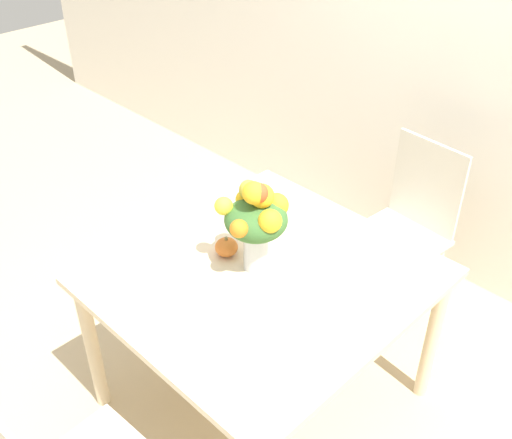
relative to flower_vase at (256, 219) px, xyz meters
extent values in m
plane|color=tan|center=(0.05, -0.01, -0.98)|extent=(12.00, 12.00, 0.00)
cube|color=white|center=(0.05, 1.45, 0.37)|extent=(8.00, 0.06, 2.70)
cube|color=beige|center=(0.05, -0.01, -0.25)|extent=(1.12, 1.20, 0.03)
cylinder|color=beige|center=(-0.45, -0.54, -0.62)|extent=(0.06, 0.06, 0.71)
cylinder|color=beige|center=(-0.45, 0.53, -0.62)|extent=(0.06, 0.06, 0.71)
cylinder|color=beige|center=(0.55, 0.53, -0.62)|extent=(0.06, 0.06, 0.71)
cylinder|color=silver|center=(0.00, 0.00, -0.14)|extent=(0.10, 0.10, 0.18)
cylinder|color=silver|center=(0.00, 0.00, -0.19)|extent=(0.09, 0.09, 0.10)
cylinder|color=#38662D|center=(0.02, 0.00, -0.11)|extent=(0.01, 0.01, 0.23)
cylinder|color=#38662D|center=(0.00, 0.02, -0.11)|extent=(0.01, 0.00, 0.23)
cylinder|color=#38662D|center=(-0.02, 0.01, -0.11)|extent=(0.01, 0.00, 0.23)
cylinder|color=#38662D|center=(-0.02, -0.01, -0.11)|extent=(0.01, 0.01, 0.23)
cylinder|color=#38662D|center=(0.00, -0.02, -0.11)|extent=(0.01, 0.00, 0.23)
ellipsoid|color=#38662D|center=(0.00, 0.00, 0.00)|extent=(0.24, 0.24, 0.15)
sphere|color=#D64C23|center=(0.02, -0.02, 0.13)|extent=(0.08, 0.08, 0.08)
sphere|color=yellow|center=(0.02, 0.09, 0.03)|extent=(0.10, 0.10, 0.10)
sphere|color=#AD9E33|center=(-0.06, 0.02, 0.10)|extent=(0.08, 0.08, 0.08)
sphere|color=orange|center=(0.03, -0.12, 0.03)|extent=(0.07, 0.07, 0.07)
sphere|color=yellow|center=(0.00, 0.00, 0.11)|extent=(0.08, 0.08, 0.08)
sphere|color=yellow|center=(0.09, -0.02, 0.04)|extent=(0.09, 0.09, 0.09)
sphere|color=yellow|center=(-0.09, 0.03, 0.03)|extent=(0.08, 0.08, 0.08)
sphere|color=yellow|center=(0.01, -0.03, 0.13)|extent=(0.09, 0.09, 0.09)
sphere|color=yellow|center=(-0.10, -0.08, 0.05)|extent=(0.07, 0.07, 0.07)
sphere|color=yellow|center=(0.02, 0.01, 0.10)|extent=(0.09, 0.09, 0.09)
ellipsoid|color=orange|center=(-0.15, -0.03, -0.20)|extent=(0.09, 0.09, 0.08)
cylinder|color=brown|center=(-0.15, -0.03, -0.16)|extent=(0.01, 0.01, 0.02)
cube|color=silver|center=(0.10, 0.90, -0.52)|extent=(0.45, 0.45, 0.02)
cylinder|color=silver|center=(-0.09, 0.74, -0.75)|extent=(0.04, 0.04, 0.44)
cylinder|color=silver|center=(0.25, 0.71, -0.75)|extent=(0.04, 0.04, 0.44)
cylinder|color=silver|center=(-0.06, 1.08, -0.75)|extent=(0.04, 0.04, 0.44)
cylinder|color=silver|center=(0.28, 1.05, -0.75)|extent=(0.04, 0.04, 0.44)
cube|color=silver|center=(0.11, 1.10, -0.28)|extent=(0.40, 0.05, 0.48)
camera|label=1|loc=(1.31, -1.32, 1.28)|focal=42.00mm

